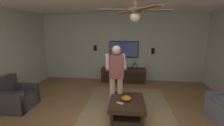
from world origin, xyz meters
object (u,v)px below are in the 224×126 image
object	(u,v)px
media_console	(123,75)
wall_speaker_right	(95,48)
armchair	(15,98)
remote_black	(129,95)
vase_round	(135,66)
ceiling_fan	(135,12)
coffee_table	(127,105)
remote_white	(120,103)
bowl	(126,98)
person_standing	(116,73)
tv	(124,49)
wall_speaker_left	(153,51)

from	to	relation	value
media_console	wall_speaker_right	distance (m)	1.56
armchair	remote_black	size ratio (longest dim) A/B	5.47
media_console	vase_round	distance (m)	0.59
vase_round	ceiling_fan	bearing A→B (deg)	176.65
wall_speaker_right	remote_black	bearing A→B (deg)	-150.67
coffee_table	vase_round	xyz separation A→B (m)	(2.44, -0.28, 0.36)
remote_white	vase_round	distance (m)	2.66
bowl	remote_white	xyz separation A→B (m)	(-0.19, 0.14, -0.04)
armchair	person_standing	distance (m)	2.71
tv	ceiling_fan	xyz separation A→B (m)	(-3.43, -0.26, 1.04)
bowl	remote_black	xyz separation A→B (m)	(0.29, -0.07, -0.04)
tv	ceiling_fan	size ratio (longest dim) A/B	0.94
remote_black	wall_speaker_right	distance (m)	2.91
tv	person_standing	bearing A→B (deg)	-3.28
person_standing	wall_speaker_left	distance (m)	2.63
coffee_table	bowl	distance (m)	0.16
person_standing	vase_round	size ratio (longest dim) A/B	7.45
media_console	coffee_table	bearing A→B (deg)	3.73
remote_white	wall_speaker_left	xyz separation A→B (m)	(2.89, -1.12, 0.80)
coffee_table	wall_speaker_left	world-z (taller)	wall_speaker_left
remote_black	ceiling_fan	xyz separation A→B (m)	(-1.03, -0.05, 1.89)
wall_speaker_left	remote_black	bearing A→B (deg)	159.20
armchair	remote_black	xyz separation A→B (m)	(0.20, -2.95, 0.13)
remote_white	vase_round	xyz separation A→B (m)	(2.62, -0.44, 0.25)
tv	wall_speaker_left	world-z (taller)	tv
wall_speaker_right	remote_white	bearing A→B (deg)	-158.29
remote_black	wall_speaker_right	world-z (taller)	wall_speaker_right
coffee_table	remote_black	distance (m)	0.33
vase_round	wall_speaker_left	distance (m)	0.92
media_console	wall_speaker_left	xyz separation A→B (m)	(0.25, -1.12, 0.94)
armchair	bowl	xyz separation A→B (m)	(-0.10, -2.89, 0.17)
coffee_table	person_standing	distance (m)	0.82
wall_speaker_right	bowl	bearing A→B (deg)	-154.55
coffee_table	remote_white	distance (m)	0.26
remote_white	wall_speaker_left	size ratio (longest dim) A/B	0.68
wall_speaker_left	tv	bearing A→B (deg)	90.67
remote_white	vase_round	bearing A→B (deg)	105.45
bowl	wall_speaker_left	world-z (taller)	wall_speaker_left
remote_black	media_console	bearing A→B (deg)	-169.02
coffee_table	person_standing	bearing A→B (deg)	34.56
remote_black	ceiling_fan	world-z (taller)	ceiling_fan
media_console	remote_black	bearing A→B (deg)	5.52
media_console	ceiling_fan	bearing A→B (deg)	4.59
remote_white	wall_speaker_right	distance (m)	3.24
person_standing	remote_white	bearing A→B (deg)	-176.01
armchair	remote_white	bearing A→B (deg)	-6.07
media_console	remote_black	world-z (taller)	media_console
person_standing	ceiling_fan	xyz separation A→B (m)	(-1.15, -0.39, 1.36)
media_console	ceiling_fan	xyz separation A→B (m)	(-3.19, -0.26, 2.02)
armchair	vase_round	size ratio (longest dim) A/B	3.73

